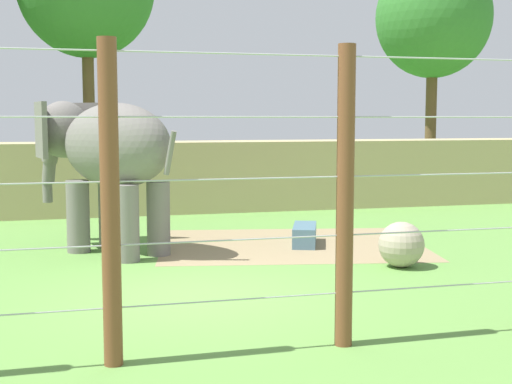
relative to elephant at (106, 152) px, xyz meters
name	(u,v)px	position (x,y,z in m)	size (l,w,h in m)	color
ground_plane	(194,295)	(1.18, -4.10, -2.13)	(120.00, 120.00, 0.00)	#609342
dirt_patch	(292,244)	(4.05, -0.17, -2.13)	(5.79, 4.35, 0.01)	#937F5B
embankment_wall	(138,177)	(1.18, 6.14, -1.07)	(36.00, 1.80, 2.13)	tan
elephant	(106,152)	(0.00, 0.00, 0.00)	(3.34, 3.83, 3.22)	slate
enrichment_ball	(401,245)	(5.36, -2.99, -1.69)	(0.87, 0.87, 0.87)	tan
cable_fence	(233,201)	(1.17, -7.02, -0.26)	(9.18, 0.22, 3.73)	brown
feed_trough	(305,235)	(4.33, -0.25, -1.91)	(0.95, 1.49, 0.44)	slate
tree_left_of_centre	(433,18)	(13.24, 10.54, 4.64)	(4.54, 4.54, 9.20)	brown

